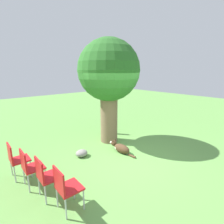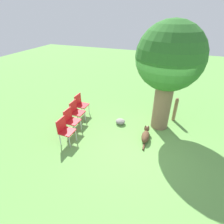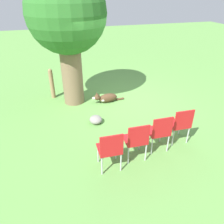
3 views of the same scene
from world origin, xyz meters
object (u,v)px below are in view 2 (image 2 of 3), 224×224
(dog, at_px, (146,135))
(red_chair_3, at_px, (81,103))
(fence_post, at_px, (175,109))
(red_chair_0, at_px, (65,129))
(oak_tree, at_px, (169,60))
(red_chair_1, at_px, (71,119))
(red_chair_2, at_px, (76,111))

(dog, bearing_deg, red_chair_3, 72.19)
(dog, distance_m, fence_post, 1.81)
(dog, height_order, red_chair_0, red_chair_0)
(oak_tree, relative_size, red_chair_1, 4.07)
(red_chair_1, xyz_separation_m, red_chair_2, (-0.14, 0.59, 0.00))
(red_chair_3, bearing_deg, dog, -12.11)
(red_chair_3, bearing_deg, red_chair_1, -75.57)
(oak_tree, distance_m, red_chair_2, 3.71)
(fence_post, xyz_separation_m, red_chair_3, (-3.66, -0.91, 0.03))
(oak_tree, distance_m, red_chair_0, 3.95)
(dog, bearing_deg, red_chair_0, 109.50)
(fence_post, height_order, red_chair_2, fence_post)
(oak_tree, height_order, red_chair_2, oak_tree)
(red_chair_1, relative_size, red_chair_2, 1.00)
(red_chair_2, bearing_deg, oak_tree, 17.14)
(fence_post, bearing_deg, red_chair_2, -157.01)
(dog, distance_m, red_chair_0, 2.69)
(dog, height_order, red_chair_1, red_chair_1)
(oak_tree, bearing_deg, red_chair_2, -164.01)
(red_chair_3, bearing_deg, red_chair_0, -75.57)
(fence_post, height_order, red_chair_0, fence_post)
(red_chair_0, relative_size, red_chair_2, 1.00)
(red_chair_1, bearing_deg, red_chair_2, 104.43)
(dog, bearing_deg, fence_post, -31.83)
(fence_post, distance_m, red_chair_3, 3.77)
(oak_tree, bearing_deg, red_chair_0, -143.52)
(red_chair_1, distance_m, red_chair_2, 0.60)
(red_chair_0, bearing_deg, red_chair_2, 104.43)
(fence_post, relative_size, red_chair_2, 1.10)
(oak_tree, xyz_separation_m, red_chair_0, (-2.76, -2.04, -1.95))
(dog, height_order, red_chair_2, red_chair_2)
(dog, bearing_deg, red_chair_1, 96.46)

